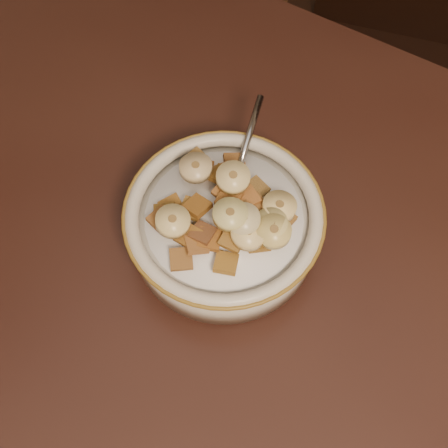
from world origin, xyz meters
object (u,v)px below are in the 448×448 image
Objects in this scene: table at (289,425)px; cereal_bowl at (224,228)px; chair at (380,86)px; spoon at (233,190)px.

cereal_bowl is (-0.15, 0.11, 0.04)m from table.
chair is 0.58m from spoon.
spoon is (-0.15, 0.14, 0.07)m from table.
spoon is (-0.01, 0.03, 0.03)m from cereal_bowl.
spoon is at bearing -106.87° from chair.
table is 1.44× the size of chair.
spoon reaches higher than table.
table is 0.19m from cereal_bowl.
table is at bearing 119.98° from spoon.
chair reaches higher than cereal_bowl.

